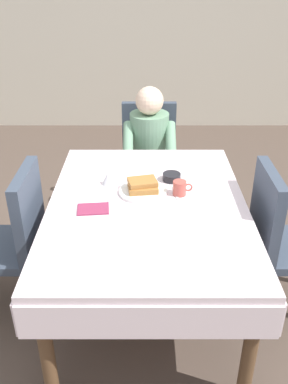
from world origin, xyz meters
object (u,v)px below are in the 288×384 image
(chair_left_side, at_px, (14,234))
(fork_left_of_plate, at_px, (109,194))
(chair_diner, at_px, (148,153))
(plate_breakfast, at_px, (142,191))
(cup_coffee, at_px, (179,188))
(knife_right_of_plate, at_px, (175,194))
(dining_table_main, at_px, (146,217))
(bowl_butter, at_px, (170,177))
(breakfast_stack, at_px, (142,185))
(diner_person, at_px, (148,145))
(spoon_near_edge, at_px, (146,225))
(syrup_pitcher, at_px, (107,178))
(chair_right_side, at_px, (278,234))

(chair_left_side, relative_size, fork_left_of_plate, 5.17)
(chair_diner, relative_size, plate_breakfast, 3.32)
(cup_coffee, bearing_deg, plate_breakfast, 173.90)
(fork_left_of_plate, bearing_deg, knife_right_of_plate, -88.61)
(dining_table_main, distance_m, plate_breakfast, 0.16)
(chair_left_side, bearing_deg, bowl_butter, -73.30)
(dining_table_main, distance_m, breakfast_stack, 0.19)
(chair_diner, xyz_separation_m, fork_left_of_plate, (-0.24, -1.07, 0.21))
(cup_coffee, bearing_deg, diner_person, 100.17)
(diner_person, xyz_separation_m, spoon_near_edge, (-0.03, -1.24, 0.07))
(bowl_butter, height_order, fork_left_of_plate, bowl_butter)
(chair_left_side, xyz_separation_m, cup_coffee, (0.96, 0.10, 0.25))
(plate_breakfast, bearing_deg, syrup_pitcher, 152.67)
(chair_diner, relative_size, diner_person, 0.83)
(breakfast_stack, xyz_separation_m, syrup_pitcher, (-0.21, 0.10, -0.01))
(chair_diner, xyz_separation_m, syrup_pitcher, (-0.26, -0.94, 0.25))
(plate_breakfast, bearing_deg, chair_diner, 87.43)
(fork_left_of_plate, distance_m, knife_right_of_plate, 0.38)
(plate_breakfast, bearing_deg, breakfast_stack, 102.25)
(chair_diner, bearing_deg, chair_left_side, 55.89)
(chair_right_side, relative_size, syrup_pitcher, 11.62)
(cup_coffee, bearing_deg, spoon_near_edge, -120.94)
(diner_person, bearing_deg, fork_left_of_plate, 75.47)
(dining_table_main, relative_size, fork_left_of_plate, 8.47)
(dining_table_main, relative_size, cup_coffee, 13.49)
(bowl_butter, bearing_deg, breakfast_stack, -139.51)
(diner_person, distance_m, chair_left_side, 1.29)
(chair_left_side, relative_size, spoon_near_edge, 6.20)
(diner_person, height_order, cup_coffee, diner_person)
(chair_diner, relative_size, spoon_near_edge, 6.20)
(bowl_butter, bearing_deg, cup_coffee, -78.60)
(diner_person, height_order, chair_right_side, diner_person)
(fork_left_of_plate, bearing_deg, plate_breakfast, -82.60)
(chair_right_side, xyz_separation_m, plate_breakfast, (-0.80, 0.12, 0.22))
(spoon_near_edge, bearing_deg, cup_coffee, 48.39)
(dining_table_main, bearing_deg, chair_right_side, 0.00)
(syrup_pitcher, bearing_deg, chair_diner, 74.73)
(bowl_butter, bearing_deg, chair_left_side, -163.30)
(chair_diner, distance_m, plate_breakfast, 1.07)
(dining_table_main, relative_size, chair_right_side, 1.64)
(syrup_pitcher, height_order, fork_left_of_plate, syrup_pitcher)
(diner_person, bearing_deg, plate_breakfast, 86.99)
(chair_right_side, bearing_deg, dining_table_main, -90.00)
(plate_breakfast, distance_m, fork_left_of_plate, 0.19)
(dining_table_main, height_order, cup_coffee, cup_coffee)
(bowl_butter, xyz_separation_m, knife_right_of_plate, (0.01, -0.18, -0.02))
(chair_left_side, bearing_deg, syrup_pitcher, -66.98)
(chair_right_side, distance_m, syrup_pitcher, 1.06)
(cup_coffee, height_order, fork_left_of_plate, cup_coffee)
(syrup_pitcher, relative_size, knife_right_of_plate, 0.40)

